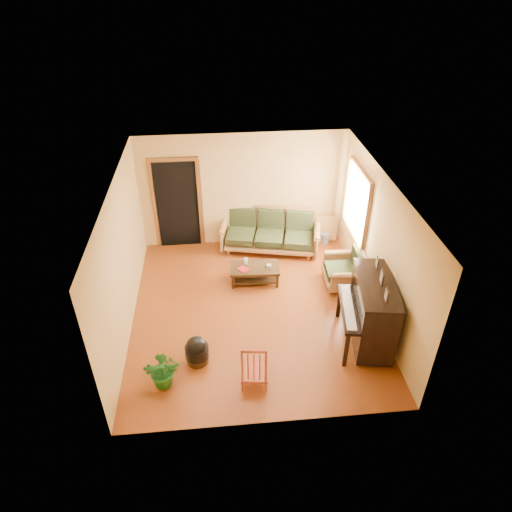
{
  "coord_description": "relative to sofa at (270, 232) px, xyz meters",
  "views": [
    {
      "loc": [
        -0.6,
        -6.6,
        5.71
      ],
      "look_at": [
        0.07,
        0.2,
        1.1
      ],
      "focal_mm": 32.0,
      "sensor_mm": 36.0,
      "label": 1
    }
  ],
  "objects": [
    {
      "name": "leaning_frame",
      "position": [
        1.34,
        0.27,
        -0.13
      ],
      "size": [
        0.5,
        0.12,
        0.66
      ],
      "primitive_type": "cube",
      "rotation": [
        0.0,
        0.0,
        -0.03
      ],
      "color": "#BF853F",
      "rests_on": "floor"
    },
    {
      "name": "potted_plant",
      "position": [
        -2.11,
        -3.68,
        -0.15
      ],
      "size": [
        0.6,
        0.53,
        0.62
      ],
      "primitive_type": "imported",
      "rotation": [
        0.0,
        0.0,
        -0.08
      ],
      "color": "#19571A",
      "rests_on": "floor"
    },
    {
      "name": "sofa",
      "position": [
        0.0,
        0.0,
        0.0
      ],
      "size": [
        2.31,
        1.35,
        0.93
      ],
      "primitive_type": "cube",
      "rotation": [
        0.0,
        0.0,
        -0.22
      ],
      "color": "#9B6639",
      "rests_on": "floor"
    },
    {
      "name": "candle",
      "position": [
        -0.62,
        -1.03,
        -0.04
      ],
      "size": [
        0.09,
        0.09,
        0.13
      ],
      "primitive_type": "cylinder",
      "rotation": [
        0.0,
        0.0,
        0.16
      ],
      "color": "white",
      "rests_on": "coffee_table"
    },
    {
      "name": "footstool",
      "position": [
        -1.61,
        -3.25,
        -0.28
      ],
      "size": [
        0.44,
        0.44,
        0.37
      ],
      "primitive_type": "cylinder",
      "rotation": [
        0.0,
        0.0,
        -0.14
      ],
      "color": "black",
      "rests_on": "floor"
    },
    {
      "name": "armchair",
      "position": [
        1.3,
        -1.42,
        -0.04
      ],
      "size": [
        0.84,
        0.87,
        0.84
      ],
      "primitive_type": "cube",
      "rotation": [
        0.0,
        0.0,
        -0.05
      ],
      "color": "#9B6639",
      "rests_on": "floor"
    },
    {
      "name": "glass_jar",
      "position": [
        -0.17,
        -1.21,
        -0.07
      ],
      "size": [
        0.11,
        0.11,
        0.07
      ],
      "primitive_type": "cylinder",
      "rotation": [
        0.0,
        0.0,
        0.16
      ],
      "color": "silver",
      "rests_on": "coffee_table"
    },
    {
      "name": "remote",
      "position": [
        -0.18,
        -1.18,
        -0.09
      ],
      "size": [
        0.15,
        0.05,
        0.01
      ],
      "primitive_type": "cube",
      "rotation": [
        0.0,
        0.0,
        0.07
      ],
      "color": "black",
      "rests_on": "coffee_table"
    },
    {
      "name": "doorway",
      "position": [
        -2.01,
        0.42,
        0.56
      ],
      "size": [
        1.08,
        0.16,
        2.05
      ],
      "primitive_type": "cube",
      "color": "black",
      "rests_on": "floor"
    },
    {
      "name": "floor",
      "position": [
        -0.56,
        -2.06,
        -0.46
      ],
      "size": [
        5.0,
        5.0,
        0.0
      ],
      "primitive_type": "plane",
      "color": "#60270C",
      "rests_on": "ground"
    },
    {
      "name": "coffee_table",
      "position": [
        -0.45,
        -1.16,
        -0.28
      ],
      "size": [
        1.03,
        0.6,
        0.36
      ],
      "primitive_type": "cube",
      "rotation": [
        0.0,
        0.0,
        -0.05
      ],
      "color": "black",
      "rests_on": "floor"
    },
    {
      "name": "piano",
      "position": [
        1.35,
        -3.05,
        0.16
      ],
      "size": [
        1.05,
        1.53,
        1.25
      ],
      "primitive_type": "cube",
      "rotation": [
        0.0,
        0.0,
        -0.16
      ],
      "color": "black",
      "rests_on": "floor"
    },
    {
      "name": "window",
      "position": [
        1.65,
        -0.76,
        1.04
      ],
      "size": [
        0.12,
        1.36,
        1.46
      ],
      "primitive_type": "cube",
      "color": "white",
      "rests_on": "right_wall"
    },
    {
      "name": "ceramic_crock",
      "position": [
        1.31,
        0.16,
        -0.34
      ],
      "size": [
        0.26,
        0.26,
        0.25
      ],
      "primitive_type": "cylinder",
      "rotation": [
        0.0,
        0.0,
        0.37
      ],
      "color": "#324998",
      "rests_on": "floor"
    },
    {
      "name": "red_chair",
      "position": [
        -0.71,
        -3.79,
        -0.02
      ],
      "size": [
        0.46,
        0.5,
        0.88
      ],
      "primitive_type": "cube",
      "rotation": [
        0.0,
        0.0,
        -0.12
      ],
      "color": "maroon",
      "rests_on": "floor"
    },
    {
      "name": "book",
      "position": [
        -0.75,
        -1.29,
        -0.09
      ],
      "size": [
        0.27,
        0.27,
        0.02
      ],
      "primitive_type": "imported",
      "rotation": [
        0.0,
        0.0,
        0.69
      ],
      "color": "#A3151C",
      "rests_on": "coffee_table"
    }
  ]
}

